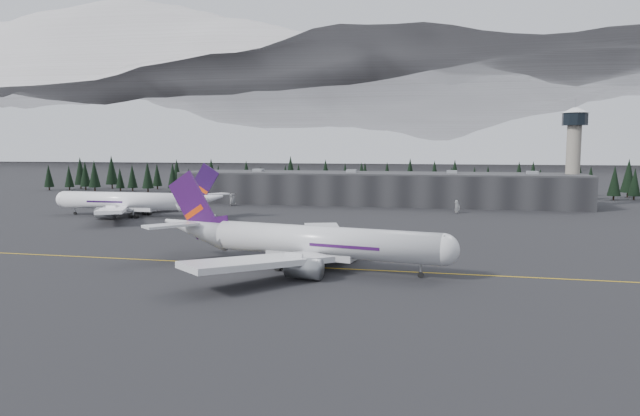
% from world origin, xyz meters
% --- Properties ---
extents(ground, '(1400.00, 1400.00, 0.00)m').
position_xyz_m(ground, '(0.00, 0.00, 0.00)').
color(ground, black).
rests_on(ground, ground).
extents(taxiline, '(400.00, 0.40, 0.02)m').
position_xyz_m(taxiline, '(0.00, -2.00, 0.01)').
color(taxiline, gold).
rests_on(taxiline, ground).
extents(terminal, '(160.00, 30.00, 12.60)m').
position_xyz_m(terminal, '(0.00, 125.00, 6.30)').
color(terminal, black).
rests_on(terminal, ground).
extents(control_tower, '(10.00, 10.00, 37.70)m').
position_xyz_m(control_tower, '(75.00, 128.00, 23.41)').
color(control_tower, gray).
rests_on(control_tower, ground).
extents(treeline, '(360.00, 20.00, 15.00)m').
position_xyz_m(treeline, '(0.00, 162.00, 7.50)').
color(treeline, black).
rests_on(treeline, ground).
extents(mountain_ridge, '(4400.00, 900.00, 420.00)m').
position_xyz_m(mountain_ridge, '(0.00, 1000.00, 0.00)').
color(mountain_ridge, white).
rests_on(mountain_ridge, ground).
extents(jet_main, '(60.84, 55.70, 18.02)m').
position_xyz_m(jet_main, '(0.73, -2.10, 5.08)').
color(jet_main, silver).
rests_on(jet_main, ground).
extents(jet_parked, '(60.50, 55.89, 17.80)m').
position_xyz_m(jet_parked, '(-71.59, 63.71, 5.02)').
color(jet_parked, white).
rests_on(jet_parked, ground).
extents(gse_vehicle_a, '(4.19, 5.25, 1.33)m').
position_xyz_m(gse_vehicle_a, '(-53.67, 104.11, 0.66)').
color(gse_vehicle_a, '#BBBBBD').
rests_on(gse_vehicle_a, ground).
extents(gse_vehicle_b, '(4.80, 2.67, 1.54)m').
position_xyz_m(gse_vehicle_b, '(31.92, 96.70, 0.77)').
color(gse_vehicle_b, silver).
rests_on(gse_vehicle_b, ground).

